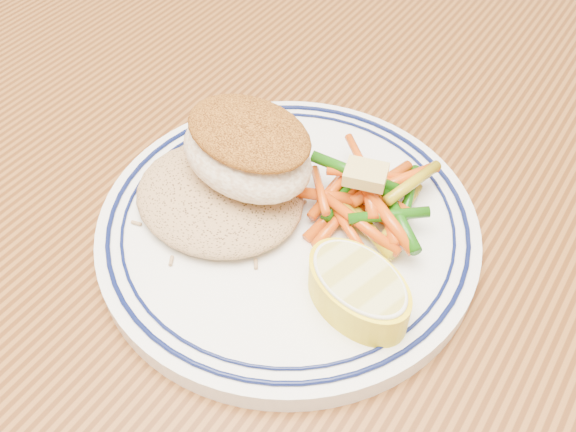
% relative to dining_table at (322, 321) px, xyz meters
% --- Properties ---
extents(dining_table, '(1.50, 0.90, 0.75)m').
position_rel_dining_table_xyz_m(dining_table, '(0.00, 0.00, 0.00)').
color(dining_table, '#552C11').
rests_on(dining_table, ground).
extents(plate, '(0.25, 0.25, 0.02)m').
position_rel_dining_table_xyz_m(plate, '(-0.03, -0.01, 0.11)').
color(plate, white).
rests_on(plate, dining_table).
extents(rice_pilaf, '(0.12, 0.10, 0.02)m').
position_rel_dining_table_xyz_m(rice_pilaf, '(-0.07, -0.02, 0.12)').
color(rice_pilaf, '#A37C51').
rests_on(rice_pilaf, plate).
extents(fish_fillet, '(0.10, 0.08, 0.05)m').
position_rel_dining_table_xyz_m(fish_fillet, '(-0.06, -0.00, 0.15)').
color(fish_fillet, white).
rests_on(fish_fillet, rice_pilaf).
extents(vegetable_pile, '(0.10, 0.10, 0.03)m').
position_rel_dining_table_xyz_m(vegetable_pile, '(0.01, 0.02, 0.13)').
color(vegetable_pile, '#D6490A').
rests_on(vegetable_pile, plate).
extents(butter_pat, '(0.03, 0.03, 0.01)m').
position_rel_dining_table_xyz_m(butter_pat, '(0.01, 0.02, 0.15)').
color(butter_pat, '#D6BC68').
rests_on(butter_pat, vegetable_pile).
extents(lemon_wedge, '(0.08, 0.08, 0.03)m').
position_rel_dining_table_xyz_m(lemon_wedge, '(0.04, -0.04, 0.13)').
color(lemon_wedge, yellow).
rests_on(lemon_wedge, plate).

